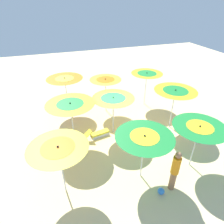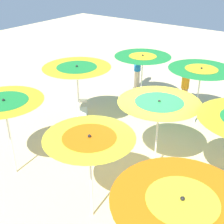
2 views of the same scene
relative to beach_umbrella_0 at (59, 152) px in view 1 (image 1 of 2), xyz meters
The scene contains 15 objects.
ground 4.79m from the beach_umbrella_0, 129.14° to the left, with size 37.14×37.14×0.04m, color beige.
beach_umbrella_0 is the anchor object (origin of this frame).
beach_umbrella_1 3.09m from the beach_umbrella_0, 85.39° to the left, with size 2.22×2.22×2.15m.
beach_umbrella_2 5.45m from the beach_umbrella_0, 86.00° to the left, with size 2.15×2.15×2.14m.
beach_umbrella_3 2.92m from the beach_umbrella_0, 164.07° to the left, with size 2.28×2.28×2.32m.
beach_umbrella_4 4.17m from the beach_umbrella_0, 135.12° to the left, with size 2.14×2.14×2.20m.
beach_umbrella_5 6.67m from the beach_umbrella_0, 111.70° to the left, with size 2.22×2.22×2.34m.
beach_umbrella_6 6.09m from the beach_umbrella_0, behind, with size 2.17×2.17×2.34m.
beach_umbrella_7 6.27m from the beach_umbrella_0, 148.66° to the left, with size 1.92×1.92×2.23m.
beach_umbrella_8 8.08m from the beach_umbrella_0, 131.67° to the left, with size 2.02×2.02×2.29m.
lounger_0 3.98m from the beach_umbrella_0, 144.29° to the left, with size 0.59×1.44×0.54m.
lounger_1 7.18m from the beach_umbrella_0, 104.25° to the left, with size 1.27×1.10×0.57m.
lounger_2 3.31m from the beach_umbrella_0, behind, with size 0.62×1.31×0.68m.
beachgoer_0 4.25m from the beach_umbrella_0, 73.25° to the left, with size 0.30×0.30×1.86m.
beach_ball 4.13m from the beach_umbrella_0, 69.44° to the left, with size 0.27×0.27×0.27m, color #337FE5.
Camera 1 is at (7.95, -3.20, 6.56)m, focal length 31.19 mm.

